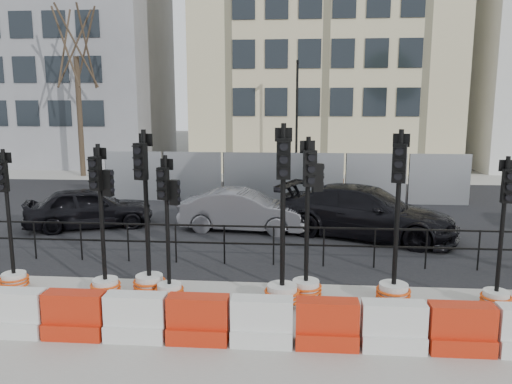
# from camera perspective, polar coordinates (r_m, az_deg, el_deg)

# --- Properties ---
(ground) EXTENTS (120.00, 120.00, 0.00)m
(ground) POSITION_cam_1_polar(r_m,az_deg,el_deg) (11.13, 1.71, -10.42)
(ground) COLOR #51514C
(ground) RESTS_ON ground
(sidewalk_near) EXTENTS (40.00, 6.00, 0.02)m
(sidewalk_near) POSITION_cam_1_polar(r_m,az_deg,el_deg) (8.38, 0.58, -17.56)
(sidewalk_near) COLOR gray
(sidewalk_near) RESTS_ON ground
(road) EXTENTS (40.00, 14.00, 0.03)m
(road) POSITION_cam_1_polar(r_m,az_deg,el_deg) (17.84, 2.89, -2.47)
(road) COLOR black
(road) RESTS_ON ground
(sidewalk_far) EXTENTS (40.00, 4.00, 0.02)m
(sidewalk_far) POSITION_cam_1_polar(r_m,az_deg,el_deg) (26.70, 3.51, 1.73)
(sidewalk_far) COLOR gray
(sidewalk_far) RESTS_ON ground
(building_grey) EXTENTS (11.00, 9.06, 14.00)m
(building_grey) POSITION_cam_1_polar(r_m,az_deg,el_deg) (35.63, -20.06, 14.52)
(building_grey) COLOR gray
(building_grey) RESTS_ON ground
(building_cream) EXTENTS (15.00, 10.06, 18.00)m
(building_cream) POSITION_cam_1_polar(r_m,az_deg,el_deg) (32.82, 7.62, 18.98)
(building_cream) COLOR beige
(building_cream) RESTS_ON ground
(kerb_railing) EXTENTS (18.00, 0.04, 1.00)m
(kerb_railing) POSITION_cam_1_polar(r_m,az_deg,el_deg) (12.05, 2.03, -5.36)
(kerb_railing) COLOR black
(kerb_railing) RESTS_ON ground
(heras_fencing) EXTENTS (14.33, 1.72, 2.00)m
(heras_fencing) POSITION_cam_1_polar(r_m,az_deg,el_deg) (20.53, 4.74, 0.99)
(heras_fencing) COLOR #92959A
(heras_fencing) RESTS_ON ground
(lamp_post_far) EXTENTS (0.12, 0.56, 6.00)m
(lamp_post_far) POSITION_cam_1_polar(r_m,az_deg,el_deg) (25.39, 4.68, 8.56)
(lamp_post_far) COLOR black
(lamp_post_far) RESTS_ON ground
(tree_bare_far) EXTENTS (2.00, 2.00, 9.00)m
(tree_bare_far) POSITION_cam_1_polar(r_m,az_deg,el_deg) (28.49, -19.92, 15.09)
(tree_bare_far) COLOR #473828
(tree_bare_far) RESTS_ON ground
(barrier_row) EXTENTS (15.70, 0.50, 0.80)m
(barrier_row) POSITION_cam_1_polar(r_m,az_deg,el_deg) (8.40, 0.69, -14.78)
(barrier_row) COLOR red
(barrier_row) RESTS_ON ground
(traffic_signal_a) EXTENTS (0.59, 0.59, 2.99)m
(traffic_signal_a) POSITION_cam_1_polar(r_m,az_deg,el_deg) (11.77, -26.08, -7.16)
(traffic_signal_a) COLOR white
(traffic_signal_a) RESTS_ON ground
(traffic_signal_b) EXTENTS (0.62, 0.62, 3.13)m
(traffic_signal_b) POSITION_cam_1_polar(r_m,az_deg,el_deg) (10.61, -16.96, -7.66)
(traffic_signal_b) COLOR white
(traffic_signal_b) RESTS_ON ground
(traffic_signal_c) EXTENTS (0.67, 0.67, 3.40)m
(traffic_signal_c) POSITION_cam_1_polar(r_m,az_deg,el_deg) (10.53, -12.23, -7.82)
(traffic_signal_c) COLOR white
(traffic_signal_c) RESTS_ON ground
(traffic_signal_d) EXTENTS (0.58, 0.58, 2.93)m
(traffic_signal_d) POSITION_cam_1_polar(r_m,az_deg,el_deg) (10.13, -9.93, -8.49)
(traffic_signal_d) COLOR white
(traffic_signal_d) RESTS_ON ground
(traffic_signal_e) EXTENTS (0.70, 0.70, 3.54)m
(traffic_signal_e) POSITION_cam_1_polar(r_m,az_deg,el_deg) (9.73, 3.02, -8.92)
(traffic_signal_e) COLOR white
(traffic_signal_e) RESTS_ON ground
(traffic_signal_f) EXTENTS (0.64, 0.64, 3.27)m
(traffic_signal_f) POSITION_cam_1_polar(r_m,az_deg,el_deg) (10.08, 5.85, -7.99)
(traffic_signal_f) COLOR white
(traffic_signal_f) RESTS_ON ground
(traffic_signal_g) EXTENTS (0.68, 0.68, 3.43)m
(traffic_signal_g) POSITION_cam_1_polar(r_m,az_deg,el_deg) (10.18, 15.54, -8.55)
(traffic_signal_g) COLOR white
(traffic_signal_g) RESTS_ON ground
(traffic_signal_h) EXTENTS (0.58, 0.58, 2.95)m
(traffic_signal_h) POSITION_cam_1_polar(r_m,az_deg,el_deg) (10.68, 25.91, -8.90)
(traffic_signal_h) COLOR white
(traffic_signal_h) RESTS_ON ground
(car_a) EXTENTS (4.21, 4.94, 1.32)m
(car_a) POSITION_cam_1_polar(r_m,az_deg,el_deg) (16.59, -18.50, -1.68)
(car_a) COLOR black
(car_a) RESTS_ON ground
(car_b) EXTENTS (2.00, 4.11, 1.28)m
(car_b) POSITION_cam_1_polar(r_m,az_deg,el_deg) (15.38, -1.47, -2.12)
(car_b) COLOR #4F4F54
(car_b) RESTS_ON ground
(car_c) EXTENTS (5.82, 6.70, 1.51)m
(car_c) POSITION_cam_1_polar(r_m,az_deg,el_deg) (14.96, 12.45, -2.26)
(car_c) COLOR black
(car_c) RESTS_ON ground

